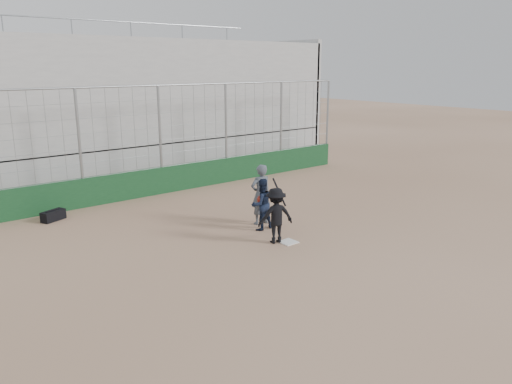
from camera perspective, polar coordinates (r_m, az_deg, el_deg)
ground at (r=13.77m, az=3.71°, el=-5.77°), size 90.00×90.00×0.00m
home_plate at (r=13.76m, az=3.71°, el=-5.72°), size 0.44×0.44×0.02m
backstop at (r=19.04m, az=-10.73°, el=2.69°), size 18.10×0.25×4.04m
bleachers at (r=23.21m, az=-16.94°, el=9.30°), size 20.25×6.70×6.98m
batter_at_plate at (r=13.52m, az=2.28°, el=-2.70°), size 1.12×0.87×1.71m
catcher_crouched at (r=14.62m, az=0.65°, el=-2.37°), size 0.76×0.60×1.05m
umpire at (r=15.07m, az=0.53°, el=-0.62°), size 0.72×0.52×1.66m
equipment_bag at (r=16.80m, az=-22.16°, el=-2.51°), size 0.81×0.58×0.36m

